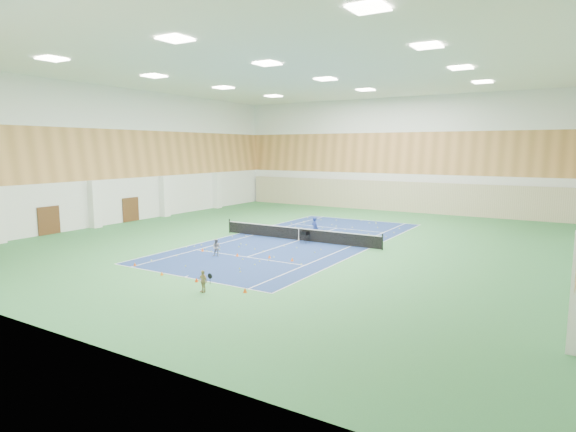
% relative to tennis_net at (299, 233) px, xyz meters
% --- Properties ---
extents(ground, '(40.00, 40.00, 0.00)m').
position_rel_tennis_net_xyz_m(ground, '(0.00, 0.00, -0.55)').
color(ground, '#31733D').
rests_on(ground, ground).
extents(room_shell, '(36.00, 40.00, 12.00)m').
position_rel_tennis_net_xyz_m(room_shell, '(0.00, 0.00, 5.45)').
color(room_shell, white).
rests_on(room_shell, ground).
extents(wood_cladding, '(36.00, 40.00, 8.00)m').
position_rel_tennis_net_xyz_m(wood_cladding, '(0.00, 0.00, 7.45)').
color(wood_cladding, '#C68949').
rests_on(wood_cladding, room_shell).
extents(ceiling_light_grid, '(21.40, 25.40, 0.06)m').
position_rel_tennis_net_xyz_m(ceiling_light_grid, '(0.00, 0.00, 11.37)').
color(ceiling_light_grid, white).
rests_on(ceiling_light_grid, room_shell).
extents(court_surface, '(10.97, 23.77, 0.01)m').
position_rel_tennis_net_xyz_m(court_surface, '(0.00, 0.00, -0.55)').
color(court_surface, navy).
rests_on(court_surface, ground).
extents(tennis_balls_scatter, '(10.57, 22.77, 0.07)m').
position_rel_tennis_net_xyz_m(tennis_balls_scatter, '(0.00, 0.00, -0.50)').
color(tennis_balls_scatter, yellow).
rests_on(tennis_balls_scatter, ground).
extents(tennis_net, '(12.80, 0.10, 1.10)m').
position_rel_tennis_net_xyz_m(tennis_net, '(0.00, 0.00, 0.00)').
color(tennis_net, black).
rests_on(tennis_net, ground).
extents(back_curtain, '(35.40, 0.16, 3.20)m').
position_rel_tennis_net_xyz_m(back_curtain, '(0.00, 19.75, 1.05)').
color(back_curtain, '#C6B793').
rests_on(back_curtain, ground).
extents(door_left_a, '(0.08, 1.80, 2.20)m').
position_rel_tennis_net_xyz_m(door_left_a, '(-17.92, -8.00, 0.55)').
color(door_left_a, '#593319').
rests_on(door_left_a, ground).
extents(door_left_b, '(0.08, 1.80, 2.20)m').
position_rel_tennis_net_xyz_m(door_left_b, '(-17.92, 0.00, 0.55)').
color(door_left_b, '#593319').
rests_on(door_left_b, ground).
extents(coach, '(0.76, 0.65, 1.76)m').
position_rel_tennis_net_xyz_m(coach, '(1.01, 0.60, 0.33)').
color(coach, navy).
rests_on(coach, ground).
extents(child_court, '(0.65, 0.59, 1.10)m').
position_rel_tennis_net_xyz_m(child_court, '(-1.76, -7.15, 0.00)').
color(child_court, gray).
rests_on(child_court, ground).
extents(child_apron, '(0.66, 0.37, 1.06)m').
position_rel_tennis_net_xyz_m(child_apron, '(2.60, -13.36, -0.02)').
color(child_apron, tan).
rests_on(child_apron, ground).
extents(ball_cart, '(0.54, 0.54, 0.88)m').
position_rel_tennis_net_xyz_m(ball_cart, '(0.87, -0.60, -0.11)').
color(ball_cart, black).
rests_on(ball_cart, ground).
extents(cone_svc_a, '(0.21, 0.21, 0.23)m').
position_rel_tennis_net_xyz_m(cone_svc_a, '(-3.49, -6.53, -0.43)').
color(cone_svc_a, '#F6570C').
rests_on(cone_svc_a, ground).
extents(cone_svc_b, '(0.20, 0.20, 0.22)m').
position_rel_tennis_net_xyz_m(cone_svc_b, '(-0.63, -6.53, -0.44)').
color(cone_svc_b, '#FF5C0D').
rests_on(cone_svc_b, ground).
extents(cone_svc_c, '(0.19, 0.19, 0.21)m').
position_rel_tennis_net_xyz_m(cone_svc_c, '(1.36, -5.90, -0.44)').
color(cone_svc_c, '#FF5E0D').
rests_on(cone_svc_c, ground).
extents(cone_svc_d, '(0.20, 0.20, 0.22)m').
position_rel_tennis_net_xyz_m(cone_svc_d, '(2.95, -5.84, -0.44)').
color(cone_svc_d, '#FF600D').
rests_on(cone_svc_d, ground).
extents(cone_base_a, '(0.18, 0.18, 0.20)m').
position_rel_tennis_net_xyz_m(cone_base_a, '(-4.14, -11.54, -0.45)').
color(cone_base_a, '#E6540C').
rests_on(cone_base_a, ground).
extents(cone_base_b, '(0.18, 0.18, 0.19)m').
position_rel_tennis_net_xyz_m(cone_base_b, '(-1.31, -12.19, -0.45)').
color(cone_base_b, orange).
rests_on(cone_base_b, ground).
extents(cone_base_c, '(0.19, 0.19, 0.21)m').
position_rel_tennis_net_xyz_m(cone_base_c, '(1.14, -12.21, -0.44)').
color(cone_base_c, '#E73B0C').
rests_on(cone_base_c, ground).
extents(cone_base_d, '(0.20, 0.20, 0.22)m').
position_rel_tennis_net_xyz_m(cone_base_d, '(4.33, -12.41, -0.44)').
color(cone_base_d, '#EF4E0C').
rests_on(cone_base_d, ground).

